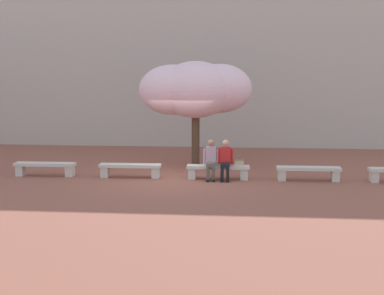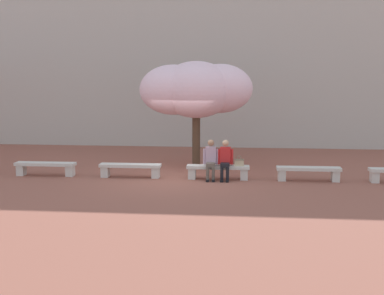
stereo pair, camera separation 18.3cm
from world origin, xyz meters
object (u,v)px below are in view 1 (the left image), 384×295
Objects in this scene: stone_bench_east_end at (309,171)px; person_seated_right at (225,158)px; stone_bench_near_east at (218,170)px; stone_bench_center at (130,168)px; stone_bench_near_west at (45,167)px; cherry_tree_main at (195,90)px; person_seated_left at (211,158)px; handbag at (239,162)px.

person_seated_right reaches higher than stone_bench_east_end.
stone_bench_center is at bearing 180.00° from stone_bench_near_east.
stone_bench_near_west is 2.90m from stone_bench_center.
person_seated_right is at bearing -0.98° from stone_bench_center.
cherry_tree_main is (1.94, 2.29, 2.51)m from stone_bench_center.
person_seated_left is 0.32× the size of cherry_tree_main.
cherry_tree_main is at bearing 107.16° from person_seated_left.
stone_bench_near_west is at bearing -154.68° from cherry_tree_main.
cherry_tree_main reaches higher than stone_bench_east_end.
handbag reaches higher than stone_bench_near_west.
stone_bench_center is at bearing 179.02° from person_seated_right.
stone_bench_center and stone_bench_east_end have the same top height.
stone_bench_center is 1.58× the size of person_seated_right.
person_seated_left is (5.57, -0.05, 0.39)m from stone_bench_near_west.
stone_bench_near_west is 6.01× the size of handbag.
person_seated_left is at bearing -179.02° from stone_bench_east_end.
stone_bench_near_east is 3.53m from cherry_tree_main.
person_seated_left is 3.25m from cherry_tree_main.
person_seated_left is at bearing -0.55° from stone_bench_near_west.
handbag reaches higher than stone_bench_near_east.
person_seated_right is 3.81× the size of handbag.
stone_bench_near_west is at bearing 179.49° from person_seated_right.
person_seated_right is at bearing -63.01° from cherry_tree_main.
person_seated_left is at bearing -1.15° from stone_bench_center.
stone_bench_east_end is (8.70, 0.00, 0.00)m from stone_bench_near_west.
handbag is (0.69, -0.00, 0.27)m from stone_bench_near_east.
stone_bench_east_end is 1.58× the size of person_seated_left.
stone_bench_near_east is at bearing 180.00° from stone_bench_east_end.
person_seated_right is 0.32× the size of cherry_tree_main.
stone_bench_center is 0.50× the size of cherry_tree_main.
stone_bench_center is at bearing 180.00° from stone_bench_east_end.
handbag is at bearing -0.02° from stone_bench_near_west.
stone_bench_center and stone_bench_near_east have the same top height.
stone_bench_near_west is at bearing 179.45° from person_seated_left.
stone_bench_east_end is 2.69m from person_seated_right.
stone_bench_east_end is 2.23m from handbag.
stone_bench_near_east is at bearing 12.88° from person_seated_left.
stone_bench_near_west is 1.58× the size of person_seated_right.
stone_bench_center is 1.00× the size of stone_bench_east_end.
stone_bench_near_east is 0.50× the size of cherry_tree_main.
person_seated_left is (2.67, -0.05, 0.39)m from stone_bench_center.
stone_bench_near_west is at bearing 180.00° from stone_bench_center.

